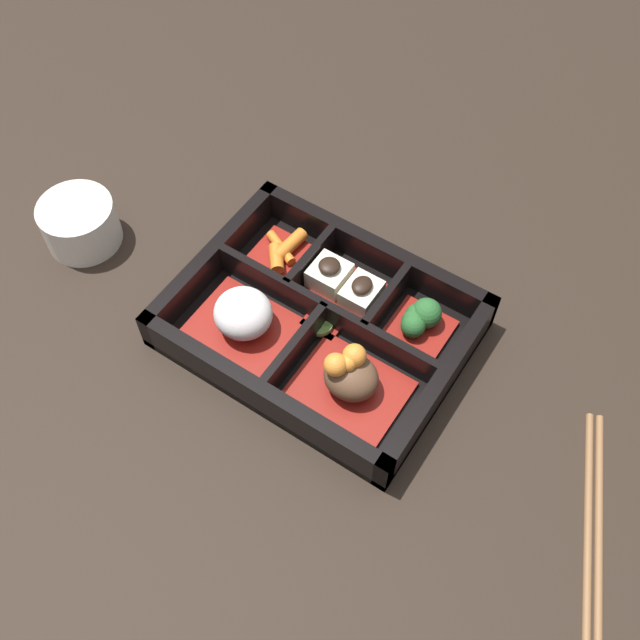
# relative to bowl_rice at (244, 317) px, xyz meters

# --- Properties ---
(ground_plane) EXTENTS (3.00, 3.00, 0.00)m
(ground_plane) POSITION_rel_bowl_rice_xyz_m (-0.06, -0.04, -0.03)
(ground_plane) COLOR black
(bento_base) EXTENTS (0.28, 0.21, 0.01)m
(bento_base) POSITION_rel_bowl_rice_xyz_m (-0.06, -0.04, -0.03)
(bento_base) COLOR black
(bento_base) RESTS_ON ground_plane
(bento_rim) EXTENTS (0.28, 0.21, 0.05)m
(bento_rim) POSITION_rel_bowl_rice_xyz_m (-0.06, -0.04, -0.01)
(bento_rim) COLOR black
(bento_rim) RESTS_ON ground_plane
(bowl_stew) EXTENTS (0.10, 0.08, 0.06)m
(bowl_stew) POSITION_rel_bowl_rice_xyz_m (-0.12, -0.00, 0.00)
(bowl_stew) COLOR maroon
(bowl_stew) RESTS_ON bento_base
(bowl_rice) EXTENTS (0.10, 0.08, 0.05)m
(bowl_rice) POSITION_rel_bowl_rice_xyz_m (0.00, 0.00, 0.00)
(bowl_rice) COLOR maroon
(bowl_rice) RESTS_ON bento_base
(bowl_greens) EXTENTS (0.06, 0.06, 0.04)m
(bowl_greens) POSITION_rel_bowl_rice_xyz_m (-0.14, -0.09, -0.01)
(bowl_greens) COLOR maroon
(bowl_greens) RESTS_ON bento_base
(bowl_tofu) EXTENTS (0.07, 0.06, 0.04)m
(bowl_tofu) POSITION_rel_bowl_rice_xyz_m (-0.06, -0.09, -0.01)
(bowl_tofu) COLOR maroon
(bowl_tofu) RESTS_ON bento_base
(bowl_carrots) EXTENTS (0.06, 0.07, 0.02)m
(bowl_carrots) POSITION_rel_bowl_rice_xyz_m (0.02, -0.09, -0.01)
(bowl_carrots) COLOR maroon
(bowl_carrots) RESTS_ON bento_base
(bowl_pickles) EXTENTS (0.04, 0.03, 0.01)m
(bowl_pickles) POSITION_rel_bowl_rice_xyz_m (-0.06, -0.05, -0.02)
(bowl_pickles) COLOR maroon
(bowl_pickles) RESTS_ON bento_base
(tea_cup) EXTENTS (0.08, 0.08, 0.05)m
(tea_cup) POSITION_rel_bowl_rice_xyz_m (0.22, -0.00, -0.00)
(tea_cup) COLOR beige
(tea_cup) RESTS_ON ground_plane
(chopsticks) EXTENTS (0.10, 0.21, 0.01)m
(chopsticks) POSITION_rel_bowl_rice_xyz_m (-0.37, -0.00, -0.03)
(chopsticks) COLOR brown
(chopsticks) RESTS_ON ground_plane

